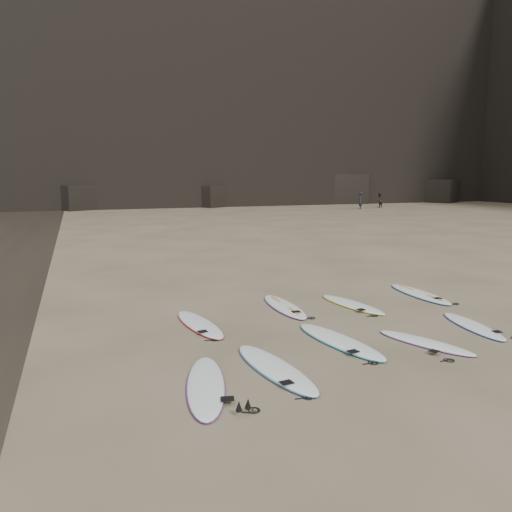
# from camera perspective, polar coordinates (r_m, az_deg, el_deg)

# --- Properties ---
(ground) EXTENTS (240.00, 240.00, 0.00)m
(ground) POSITION_cam_1_polar(r_m,az_deg,el_deg) (11.17, 13.53, -9.61)
(ground) COLOR #897559
(ground) RESTS_ON ground
(headland) EXTENTS (170.00, 101.00, 63.47)m
(headland) POSITION_cam_1_polar(r_m,az_deg,el_deg) (67.10, 7.93, 24.33)
(headland) COLOR black
(headland) RESTS_ON ground
(surfboard_0) EXTENTS (1.23, 2.70, 0.09)m
(surfboard_0) POSITION_cam_1_polar(r_m,az_deg,el_deg) (8.78, -5.77, -14.44)
(surfboard_0) COLOR white
(surfboard_0) RESTS_ON ground
(surfboard_1) EXTENTS (1.01, 2.80, 0.10)m
(surfboard_1) POSITION_cam_1_polar(r_m,az_deg,el_deg) (9.43, 2.19, -12.64)
(surfboard_1) COLOR white
(surfboard_1) RESTS_ON ground
(surfboard_2) EXTENTS (1.11, 2.85, 0.10)m
(surfboard_2) POSITION_cam_1_polar(r_m,az_deg,el_deg) (11.00, 9.52, -9.51)
(surfboard_2) COLOR white
(surfboard_2) RESTS_ON ground
(surfboard_3) EXTENTS (1.35, 2.25, 0.08)m
(surfboard_3) POSITION_cam_1_polar(r_m,az_deg,el_deg) (11.36, 18.79, -9.32)
(surfboard_3) COLOR white
(surfboard_3) RESTS_ON ground
(surfboard_4) EXTENTS (0.89, 2.33, 0.08)m
(surfboard_4) POSITION_cam_1_polar(r_m,az_deg,el_deg) (12.96, 23.54, -7.30)
(surfboard_4) COLOR white
(surfboard_4) RESTS_ON ground
(surfboard_5) EXTENTS (0.94, 2.59, 0.09)m
(surfboard_5) POSITION_cam_1_polar(r_m,az_deg,el_deg) (12.10, -6.49, -7.70)
(surfboard_5) COLOR white
(surfboard_5) RESTS_ON ground
(surfboard_6) EXTENTS (0.69, 2.65, 0.09)m
(surfboard_6) POSITION_cam_1_polar(r_m,az_deg,el_deg) (13.59, 3.24, -5.74)
(surfboard_6) COLOR white
(surfboard_6) RESTS_ON ground
(surfboard_7) EXTENTS (1.04, 2.51, 0.09)m
(surfboard_7) POSITION_cam_1_polar(r_m,az_deg,el_deg) (14.03, 10.91, -5.42)
(surfboard_7) COLOR white
(surfboard_7) RESTS_ON ground
(surfboard_8) EXTENTS (0.73, 2.76, 0.10)m
(surfboard_8) POSITION_cam_1_polar(r_m,az_deg,el_deg) (15.73, 18.18, -4.10)
(surfboard_8) COLOR white
(surfboard_8) RESTS_ON ground
(person_a) EXTENTS (0.73, 0.76, 1.76)m
(person_a) POSITION_cam_1_polar(r_m,az_deg,el_deg) (52.99, 11.82, 6.23)
(person_a) COLOR black
(person_a) RESTS_ON ground
(person_b) EXTENTS (0.89, 0.77, 1.59)m
(person_b) POSITION_cam_1_polar(r_m,az_deg,el_deg) (55.88, 13.91, 6.22)
(person_b) COLOR black
(person_b) RESTS_ON ground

